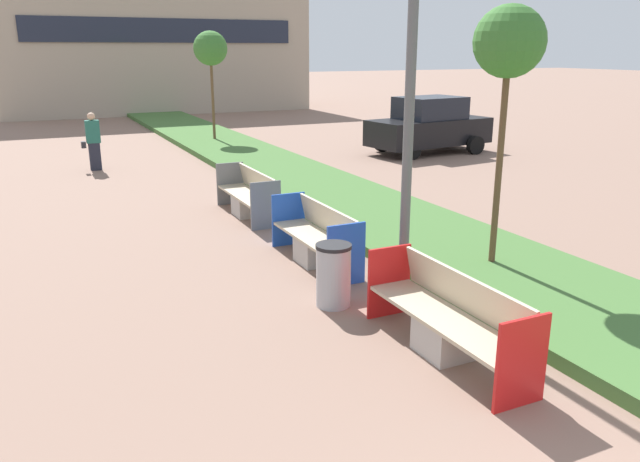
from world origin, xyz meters
TOP-DOWN VIEW (x-y plane):
  - planter_grass_strip at (3.20, 12.00)m, footprint 2.80×120.00m
  - building_backdrop at (4.00, 35.68)m, footprint 16.33×5.69m
  - bench_red_frame at (0.94, 4.39)m, footprint 0.65×2.47m
  - bench_blue_frame at (0.94, 7.90)m, footprint 0.65×2.24m
  - bench_grey_frame at (0.94, 11.27)m, footprint 0.65×2.31m
  - litter_bin at (0.39, 6.20)m, footprint 0.49×0.49m
  - sapling_tree_near at (3.23, 6.33)m, footprint 1.03×1.03m
  - sapling_tree_far at (3.23, 21.74)m, footprint 1.21×1.21m
  - pedestrian_walking at (-1.38, 18.05)m, footprint 0.53×0.24m
  - parked_car_distant at (9.12, 16.50)m, footprint 4.38×2.26m

SIDE VIEW (x-z plane):
  - planter_grass_strip at x=3.20m, z-range 0.00..0.18m
  - bench_blue_frame at x=0.94m, z-range -0.10..0.84m
  - bench_grey_frame at x=0.94m, z-range -0.10..0.84m
  - bench_red_frame at x=0.94m, z-range -0.09..0.85m
  - litter_bin at x=0.39m, z-range 0.00..0.87m
  - pedestrian_walking at x=-1.38m, z-range 0.01..1.66m
  - parked_car_distant at x=9.12m, z-range -0.02..1.84m
  - sapling_tree_far at x=3.23m, z-range 1.37..5.37m
  - sapling_tree_near at x=3.23m, z-range 1.43..5.42m
  - building_backdrop at x=4.00m, z-range 0.00..7.80m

